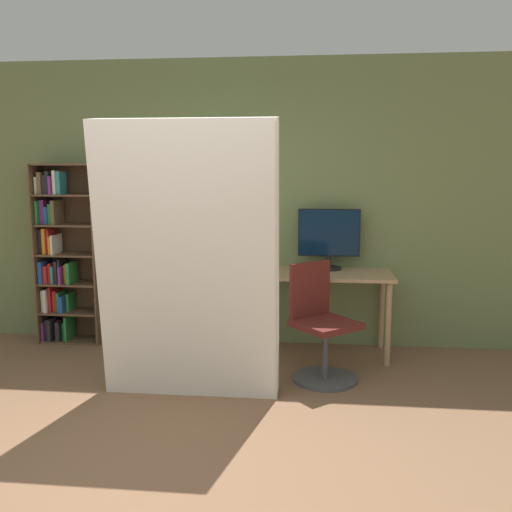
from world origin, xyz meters
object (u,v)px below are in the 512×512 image
object	(u,v)px
office_chair	(321,333)
mattress_near	(189,262)
monitor	(329,237)
bookshelf	(65,257)

from	to	relation	value
office_chair	mattress_near	size ratio (longest dim) A/B	0.46
mattress_near	monitor	bearing A→B (deg)	50.38
office_chair	bookshelf	xyz separation A→B (m)	(-2.49, 0.79, 0.45)
bookshelf	mattress_near	size ratio (longest dim) A/B	0.85
monitor	mattress_near	size ratio (longest dim) A/B	0.28
monitor	bookshelf	size ratio (longest dim) A/B	0.33
monitor	office_chair	world-z (taller)	monitor
bookshelf	monitor	bearing A→B (deg)	-0.08
monitor	mattress_near	world-z (taller)	mattress_near
bookshelf	mattress_near	xyz separation A→B (m)	(1.52, -1.25, 0.19)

